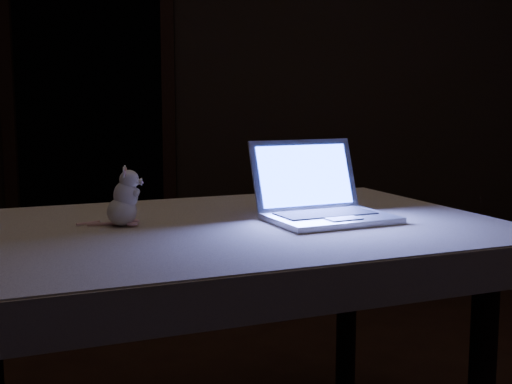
{
  "coord_description": "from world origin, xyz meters",
  "views": [
    {
      "loc": [
        -0.2,
        -1.78,
        1.01
      ],
      "look_at": [
        -0.15,
        -0.05,
        0.77
      ],
      "focal_mm": 48.0,
      "sensor_mm": 36.0,
      "label": 1
    }
  ],
  "objects": [
    {
      "name": "back_wall",
      "position": [
        0.0,
        2.5,
        1.3
      ],
      "size": [
        4.5,
        0.04,
        2.6
      ],
      "primitive_type": "cube",
      "color": "black",
      "rests_on": "ground"
    },
    {
      "name": "doorway",
      "position": [
        -1.1,
        2.5,
        1.06
      ],
      "size": [
        1.06,
        0.36,
        2.13
      ],
      "primitive_type": null,
      "color": "black",
      "rests_on": "back_wall"
    },
    {
      "name": "table",
      "position": [
        -0.24,
        -0.12,
        0.35
      ],
      "size": [
        1.5,
        1.24,
        0.69
      ],
      "primitive_type": null,
      "rotation": [
        0.0,
        0.0,
        0.36
      ],
      "color": "black",
      "rests_on": "floor"
    },
    {
      "name": "tablecloth",
      "position": [
        -0.33,
        -0.09,
        0.65
      ],
      "size": [
        1.56,
        1.21,
        0.09
      ],
      "primitive_type": null,
      "rotation": [
        0.0,
        0.0,
        0.22
      ],
      "color": "beige",
      "rests_on": "table"
    },
    {
      "name": "laptop",
      "position": [
        0.04,
        -0.09,
        0.8
      ],
      "size": [
        0.38,
        0.36,
        0.21
      ],
      "primitive_type": null,
      "rotation": [
        0.0,
        0.0,
        0.41
      ],
      "color": "silver",
      "rests_on": "tablecloth"
    },
    {
      "name": "plush_mouse",
      "position": [
        -0.48,
        -0.13,
        0.77
      ],
      "size": [
        0.12,
        0.12,
        0.14
      ],
      "primitive_type": null,
      "rotation": [
        0.0,
        0.0,
        0.2
      ],
      "color": "white",
      "rests_on": "tablecloth"
    }
  ]
}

